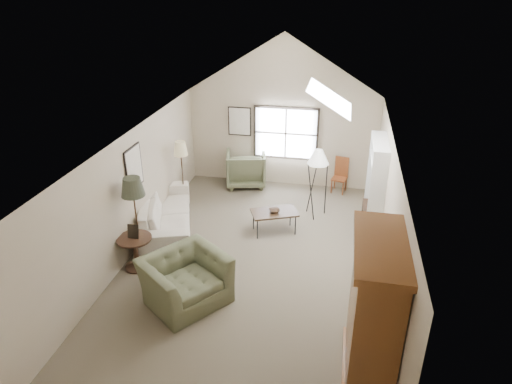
% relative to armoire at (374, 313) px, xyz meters
% --- Properties ---
extents(room_shell, '(5.01, 8.01, 4.00)m').
position_rel_armoire_xyz_m(room_shell, '(-2.18, 2.40, 2.11)').
color(room_shell, brown).
rests_on(room_shell, ground).
extents(window, '(1.72, 0.08, 1.42)m').
position_rel_armoire_xyz_m(window, '(-2.08, 6.36, 0.35)').
color(window, black).
rests_on(window, room_shell).
extents(skylight, '(0.80, 1.20, 0.52)m').
position_rel_armoire_xyz_m(skylight, '(-0.88, 3.30, 2.12)').
color(skylight, white).
rests_on(skylight, room_shell).
extents(wall_art, '(1.97, 3.71, 0.88)m').
position_rel_armoire_xyz_m(wall_art, '(-4.06, 4.34, 0.63)').
color(wall_art, black).
rests_on(wall_art, room_shell).
extents(armoire, '(0.60, 1.50, 2.20)m').
position_rel_armoire_xyz_m(armoire, '(0.00, 0.00, 0.00)').
color(armoire, brown).
rests_on(armoire, ground).
extents(tv_alcove, '(0.32, 1.30, 2.10)m').
position_rel_armoire_xyz_m(tv_alcove, '(0.16, 4.00, 0.05)').
color(tv_alcove, white).
rests_on(tv_alcove, ground).
extents(media_console, '(0.34, 1.18, 0.60)m').
position_rel_armoire_xyz_m(media_console, '(0.14, 4.00, -0.80)').
color(media_console, '#382316').
rests_on(media_console, ground).
extents(tv_panel, '(0.05, 0.90, 0.55)m').
position_rel_armoire_xyz_m(tv_panel, '(0.14, 4.00, -0.18)').
color(tv_panel, black).
rests_on(tv_panel, media_console).
extents(sofa, '(1.89, 2.90, 0.79)m').
position_rel_armoire_xyz_m(sofa, '(-4.38, 3.43, -0.71)').
color(sofa, beige).
rests_on(sofa, ground).
extents(armchair_near, '(1.75, 1.78, 0.87)m').
position_rel_armoire_xyz_m(armchair_near, '(-3.09, 1.06, -0.66)').
color(armchair_near, '#595C40').
rests_on(armchair_near, ground).
extents(armchair_far, '(1.24, 1.26, 0.96)m').
position_rel_armoire_xyz_m(armchair_far, '(-3.11, 6.10, -0.62)').
color(armchair_far, '#576043').
rests_on(armchair_far, ground).
extents(coffee_table, '(1.14, 0.90, 0.51)m').
position_rel_armoire_xyz_m(coffee_table, '(-1.94, 3.71, -0.84)').
color(coffee_table, '#382617').
rests_on(coffee_table, ground).
extents(bowl, '(0.31, 0.31, 0.06)m').
position_rel_armoire_xyz_m(bowl, '(-1.94, 3.71, -0.56)').
color(bowl, '#392417').
rests_on(bowl, coffee_table).
extents(side_table, '(0.86, 0.86, 0.68)m').
position_rel_armoire_xyz_m(side_table, '(-4.38, 1.83, -0.76)').
color(side_table, '#3B2118').
rests_on(side_table, ground).
extents(side_chair, '(0.44, 0.44, 0.94)m').
position_rel_armoire_xyz_m(side_chair, '(-0.60, 6.10, -0.63)').
color(side_chair, brown).
rests_on(side_chair, ground).
extents(tripod_lamp, '(0.61, 0.61, 1.70)m').
position_rel_armoire_xyz_m(tripod_lamp, '(-1.11, 4.67, -0.25)').
color(tripod_lamp, silver).
rests_on(tripod_lamp, ground).
extents(dark_lamp, '(0.58, 0.58, 1.88)m').
position_rel_armoire_xyz_m(dark_lamp, '(-4.38, 2.03, -0.16)').
color(dark_lamp, '#292C1F').
rests_on(dark_lamp, ground).
extents(tan_lamp, '(0.43, 0.43, 1.69)m').
position_rel_armoire_xyz_m(tan_lamp, '(-4.38, 4.63, -0.25)').
color(tan_lamp, tan).
rests_on(tan_lamp, ground).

